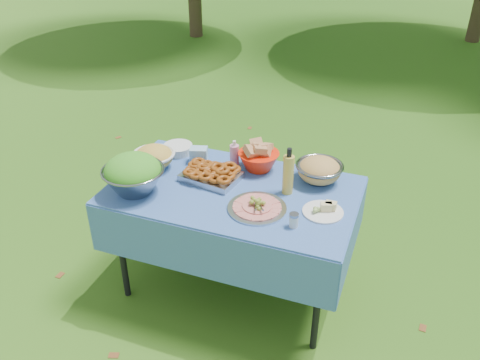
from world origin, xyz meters
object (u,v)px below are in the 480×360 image
plate_stack (178,149)px  bread_bowl (259,156)px  oil_bottle (288,171)px  salad_bowl (133,174)px  pasta_bowl_steel (319,170)px  charcuterie_platter (257,203)px  picnic_table (233,240)px

plate_stack → bread_bowl: (0.58, -0.02, 0.06)m
bread_bowl → oil_bottle: (0.25, -0.21, 0.06)m
salad_bowl → plate_stack: bearing=87.7°
salad_bowl → plate_stack: size_ratio=1.84×
salad_bowl → oil_bottle: 0.90m
salad_bowl → plate_stack: 0.53m
pasta_bowl_steel → oil_bottle: bearing=-125.7°
pasta_bowl_steel → plate_stack: bearing=178.3°
plate_stack → salad_bowl: bearing=-92.3°
pasta_bowl_steel → salad_bowl: bearing=-153.2°
bread_bowl → charcuterie_platter: (0.14, -0.43, -0.05)m
charcuterie_platter → oil_bottle: bearing=63.7°
plate_stack → charcuterie_platter: size_ratio=0.59×
pasta_bowl_steel → charcuterie_platter: bearing=-120.9°
oil_bottle → picnic_table: bearing=-165.5°
salad_bowl → pasta_bowl_steel: size_ratio=1.27×
bread_bowl → charcuterie_platter: 0.46m
plate_stack → oil_bottle: bearing=-15.3°
charcuterie_platter → plate_stack: bearing=147.7°
picnic_table → oil_bottle: bearing=14.5°
bread_bowl → picnic_table: bearing=-102.3°
bread_bowl → plate_stack: bearing=178.3°
pasta_bowl_steel → bread_bowl: bearing=178.2°
salad_bowl → picnic_table: bearing=22.4°
picnic_table → pasta_bowl_steel: (0.45, 0.28, 0.46)m
bread_bowl → oil_bottle: oil_bottle is taller
oil_bottle → pasta_bowl_steel: bearing=54.3°
salad_bowl → charcuterie_platter: salad_bowl is taller
bread_bowl → pasta_bowl_steel: bearing=-1.8°
picnic_table → charcuterie_platter: (0.20, -0.14, 0.42)m
picnic_table → bread_bowl: (0.06, 0.29, 0.47)m
salad_bowl → oil_bottle: (0.85, 0.30, 0.03)m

